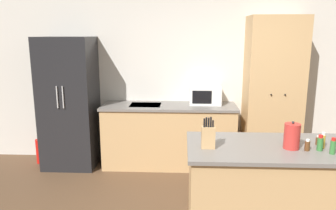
{
  "coord_description": "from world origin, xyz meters",
  "views": [
    {
      "loc": [
        -0.51,
        -2.6,
        1.93
      ],
      "look_at": [
        -0.69,
        1.4,
        1.05
      ],
      "focal_mm": 35.0,
      "sensor_mm": 36.0,
      "label": 1
    }
  ],
  "objects": [
    {
      "name": "spice_bottle_pale_salt",
      "position": [
        0.79,
        0.42,
        0.94
      ],
      "size": [
        0.06,
        0.06,
        0.09
      ],
      "color": "#563319",
      "rests_on": "kitchen_island"
    },
    {
      "name": "pantry_cabinet",
      "position": [
        0.77,
        2.04,
        1.08
      ],
      "size": [
        0.77,
        0.55,
        2.17
      ],
      "color": "tan",
      "rests_on": "ground_plane"
    },
    {
      "name": "wall_back",
      "position": [
        0.0,
        2.33,
        1.3
      ],
      "size": [
        7.2,
        0.06,
        2.6
      ],
      "color": "beige",
      "rests_on": "ground_plane"
    },
    {
      "name": "spice_bottle_short_red",
      "position": [
        0.73,
        0.26,
        0.96
      ],
      "size": [
        0.05,
        0.05,
        0.15
      ],
      "color": "#337033",
      "rests_on": "kitchen_island"
    },
    {
      "name": "kitchen_island",
      "position": [
        0.34,
        0.36,
        0.45
      ],
      "size": [
        1.6,
        0.85,
        0.9
      ],
      "color": "tan",
      "rests_on": "ground_plane"
    },
    {
      "name": "spice_bottle_amber_oil",
      "position": [
        0.8,
        0.17,
        0.96
      ],
      "size": [
        0.05,
        0.05,
        0.15
      ],
      "color": "#337033",
      "rests_on": "kitchen_island"
    },
    {
      "name": "spice_bottle_tall_dark",
      "position": [
        0.78,
        0.32,
        0.97
      ],
      "size": [
        0.04,
        0.04,
        0.15
      ],
      "color": "gold",
      "rests_on": "kitchen_island"
    },
    {
      "name": "microwave",
      "position": [
        -0.19,
        2.11,
        1.05
      ],
      "size": [
        0.45,
        0.34,
        0.26
      ],
      "color": "white",
      "rests_on": "back_counter"
    },
    {
      "name": "refrigerator",
      "position": [
        -2.15,
        1.97,
        0.94
      ],
      "size": [
        0.74,
        0.68,
        1.88
      ],
      "color": "black",
      "rests_on": "ground_plane"
    },
    {
      "name": "kettle",
      "position": [
        0.49,
        0.3,
        1.01
      ],
      "size": [
        0.14,
        0.14,
        0.26
      ],
      "color": "#B72D28",
      "rests_on": "kitchen_island"
    },
    {
      "name": "fire_extinguisher",
      "position": [
        -2.66,
        1.99,
        0.19
      ],
      "size": [
        0.12,
        0.12,
        0.43
      ],
      "color": "red",
      "rests_on": "ground_plane"
    },
    {
      "name": "back_counter",
      "position": [
        -0.71,
        2.01,
        0.46
      ],
      "size": [
        1.94,
        0.63,
        0.92
      ],
      "color": "tan",
      "rests_on": "ground_plane"
    },
    {
      "name": "knife_block",
      "position": [
        -0.27,
        0.28,
        1.0
      ],
      "size": [
        0.12,
        0.08,
        0.3
      ],
      "color": "tan",
      "rests_on": "kitchen_island"
    },
    {
      "name": "spice_bottle_green_herb",
      "position": [
        0.61,
        0.24,
        0.95
      ],
      "size": [
        0.04,
        0.04,
        0.11
      ],
      "color": "#563319",
      "rests_on": "kitchen_island"
    }
  ]
}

